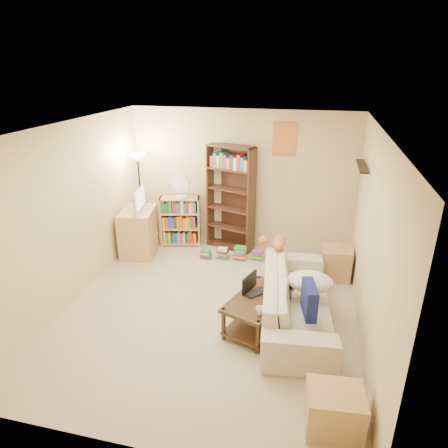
{
  "coord_description": "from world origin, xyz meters",
  "views": [
    {
      "loc": [
        1.3,
        -4.56,
        3.22
      ],
      "look_at": [
        0.06,
        0.63,
        1.05
      ],
      "focal_mm": 32.0,
      "sensor_mm": 36.0,
      "label": 1
    }
  ],
  "objects_px": {
    "side_table": "(336,263)",
    "tv_stand": "(139,232)",
    "desk_fan": "(181,186)",
    "floor_lamp": "(139,175)",
    "sofa": "(297,298)",
    "mug": "(260,311)",
    "laptop": "(259,294)",
    "end_cabinet": "(334,410)",
    "tabby_cat": "(277,242)",
    "short_bookshelf": "(180,221)",
    "coffee_table": "(258,308)",
    "tall_bookshelf": "(231,196)",
    "television": "(136,200)"
  },
  "relations": [
    {
      "from": "television",
      "to": "floor_lamp",
      "type": "xyz_separation_m",
      "value": [
        0.02,
        0.17,
        0.4
      ]
    },
    {
      "from": "laptop",
      "to": "end_cabinet",
      "type": "bearing_deg",
      "value": -108.73
    },
    {
      "from": "tabby_cat",
      "to": "mug",
      "type": "xyz_separation_m",
      "value": [
        -0.02,
        -1.47,
        -0.24
      ]
    },
    {
      "from": "laptop",
      "to": "tall_bookshelf",
      "type": "height_order",
      "value": "tall_bookshelf"
    },
    {
      "from": "side_table",
      "to": "tv_stand",
      "type": "bearing_deg",
      "value": 178.58
    },
    {
      "from": "tabby_cat",
      "to": "laptop",
      "type": "bearing_deg",
      "value": -94.93
    },
    {
      "from": "short_bookshelf",
      "to": "tv_stand",
      "type": "bearing_deg",
      "value": -150.67
    },
    {
      "from": "short_bookshelf",
      "to": "mug",
      "type": "bearing_deg",
      "value": -67.09
    },
    {
      "from": "tv_stand",
      "to": "tall_bookshelf",
      "type": "relative_size",
      "value": 0.43
    },
    {
      "from": "desk_fan",
      "to": "floor_lamp",
      "type": "distance_m",
      "value": 0.76
    },
    {
      "from": "desk_fan",
      "to": "floor_lamp",
      "type": "bearing_deg",
      "value": -151.97
    },
    {
      "from": "mug",
      "to": "side_table",
      "type": "bearing_deg",
      "value": 64.45
    },
    {
      "from": "desk_fan",
      "to": "side_table",
      "type": "distance_m",
      "value": 2.98
    },
    {
      "from": "tv_stand",
      "to": "short_bookshelf",
      "type": "relative_size",
      "value": 0.89
    },
    {
      "from": "coffee_table",
      "to": "short_bookshelf",
      "type": "height_order",
      "value": "short_bookshelf"
    },
    {
      "from": "floor_lamp",
      "to": "end_cabinet",
      "type": "relative_size",
      "value": 3.46
    },
    {
      "from": "tv_stand",
      "to": "mug",
      "type": "bearing_deg",
      "value": -49.79
    },
    {
      "from": "coffee_table",
      "to": "desk_fan",
      "type": "height_order",
      "value": "desk_fan"
    },
    {
      "from": "short_bookshelf",
      "to": "end_cabinet",
      "type": "distance_m",
      "value": 4.54
    },
    {
      "from": "sofa",
      "to": "laptop",
      "type": "relative_size",
      "value": 6.37
    },
    {
      "from": "coffee_table",
      "to": "laptop",
      "type": "relative_size",
      "value": 3.16
    },
    {
      "from": "floor_lamp",
      "to": "short_bookshelf",
      "type": "bearing_deg",
      "value": 33.34
    },
    {
      "from": "sofa",
      "to": "mug",
      "type": "xyz_separation_m",
      "value": [
        -0.4,
        -0.65,
        0.17
      ]
    },
    {
      "from": "floor_lamp",
      "to": "end_cabinet",
      "type": "xyz_separation_m",
      "value": [
        3.33,
        -3.22,
        -1.21
      ]
    },
    {
      "from": "end_cabinet",
      "to": "tabby_cat",
      "type": "bearing_deg",
      "value": 108.75
    },
    {
      "from": "short_bookshelf",
      "to": "floor_lamp",
      "type": "xyz_separation_m",
      "value": [
        -0.58,
        -0.38,
        0.96
      ]
    },
    {
      "from": "laptop",
      "to": "mug",
      "type": "xyz_separation_m",
      "value": [
        0.07,
        -0.42,
        0.04
      ]
    },
    {
      "from": "tv_stand",
      "to": "end_cabinet",
      "type": "xyz_separation_m",
      "value": [
        3.35,
        -3.05,
        -0.2
      ]
    },
    {
      "from": "tabby_cat",
      "to": "tv_stand",
      "type": "height_order",
      "value": "tv_stand"
    },
    {
      "from": "laptop",
      "to": "desk_fan",
      "type": "xyz_separation_m",
      "value": [
        -1.77,
        2.12,
        0.7
      ]
    },
    {
      "from": "sofa",
      "to": "tabby_cat",
      "type": "relative_size",
      "value": 4.48
    },
    {
      "from": "laptop",
      "to": "floor_lamp",
      "type": "xyz_separation_m",
      "value": [
        -2.4,
        1.78,
        0.96
      ]
    },
    {
      "from": "mug",
      "to": "short_bookshelf",
      "type": "height_order",
      "value": "short_bookshelf"
    },
    {
      "from": "short_bookshelf",
      "to": "desk_fan",
      "type": "distance_m",
      "value": 0.7
    },
    {
      "from": "laptop",
      "to": "floor_lamp",
      "type": "height_order",
      "value": "floor_lamp"
    },
    {
      "from": "tall_bookshelf",
      "to": "short_bookshelf",
      "type": "xyz_separation_m",
      "value": [
        -0.94,
        -0.07,
        -0.54
      ]
    },
    {
      "from": "coffee_table",
      "to": "short_bookshelf",
      "type": "xyz_separation_m",
      "value": [
        -1.82,
        2.23,
        0.17
      ]
    },
    {
      "from": "tabby_cat",
      "to": "floor_lamp",
      "type": "distance_m",
      "value": 2.68
    },
    {
      "from": "laptop",
      "to": "side_table",
      "type": "height_order",
      "value": "side_table"
    },
    {
      "from": "tabby_cat",
      "to": "desk_fan",
      "type": "relative_size",
      "value": 1.16
    },
    {
      "from": "sofa",
      "to": "desk_fan",
      "type": "distance_m",
      "value": 3.05
    },
    {
      "from": "tv_stand",
      "to": "television",
      "type": "xyz_separation_m",
      "value": [
        0.0,
        0.0,
        0.61
      ]
    },
    {
      "from": "tabby_cat",
      "to": "side_table",
      "type": "distance_m",
      "value": 1.14
    },
    {
      "from": "tabby_cat",
      "to": "desk_fan",
      "type": "distance_m",
      "value": 2.19
    },
    {
      "from": "television",
      "to": "short_bookshelf",
      "type": "distance_m",
      "value": 0.98
    },
    {
      "from": "sofa",
      "to": "coffee_table",
      "type": "relative_size",
      "value": 2.02
    },
    {
      "from": "short_bookshelf",
      "to": "floor_lamp",
      "type": "height_order",
      "value": "floor_lamp"
    },
    {
      "from": "tabby_cat",
      "to": "coffee_table",
      "type": "bearing_deg",
      "value": -94.61
    },
    {
      "from": "short_bookshelf",
      "to": "desk_fan",
      "type": "xyz_separation_m",
      "value": [
        0.05,
        -0.05,
        0.7
      ]
    },
    {
      "from": "tv_stand",
      "to": "end_cabinet",
      "type": "height_order",
      "value": "tv_stand"
    }
  ]
}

